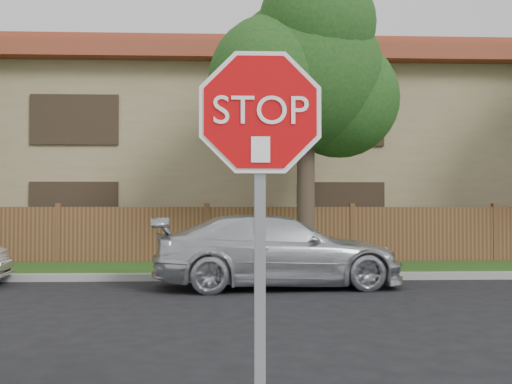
{
  "coord_description": "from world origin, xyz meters",
  "views": [
    {
      "loc": [
        0.65,
        -4.97,
        1.6
      ],
      "look_at": [
        0.82,
        -0.9,
        1.7
      ],
      "focal_mm": 42.0,
      "sensor_mm": 36.0,
      "label": 1
    }
  ],
  "objects": [
    {
      "name": "grass_strip",
      "position": [
        0.0,
        9.8,
        0.06
      ],
      "size": [
        70.0,
        3.0,
        0.12
      ],
      "primitive_type": "cube",
      "color": "#1E4714",
      "rests_on": "ground"
    },
    {
      "name": "stop_sign",
      "position": [
        0.82,
        -1.48,
        1.83
      ],
      "size": [
        1.01,
        0.13,
        2.55
      ],
      "color": "gray",
      "rests_on": "sidewalk_near"
    },
    {
      "name": "fence",
      "position": [
        0.0,
        11.4,
        0.8
      ],
      "size": [
        70.0,
        0.12,
        1.6
      ],
      "primitive_type": "cube",
      "color": "#56311E",
      "rests_on": "ground"
    },
    {
      "name": "far_curb",
      "position": [
        0.0,
        8.15,
        0.07
      ],
      "size": [
        70.0,
        0.3,
        0.15
      ],
      "primitive_type": "cube",
      "color": "gray",
      "rests_on": "ground"
    },
    {
      "name": "apartment_building",
      "position": [
        0.0,
        17.0,
        3.53
      ],
      "size": [
        35.2,
        9.2,
        7.2
      ],
      "color": "#98855E",
      "rests_on": "ground"
    },
    {
      "name": "sedan_right",
      "position": [
        1.59,
        6.95,
        0.72
      ],
      "size": [
        5.14,
        2.49,
        1.44
      ],
      "primitive_type": "imported",
      "rotation": [
        0.0,
        0.0,
        1.67
      ],
      "color": "silver",
      "rests_on": "ground"
    },
    {
      "name": "tree_mid",
      "position": [
        2.52,
        9.57,
        4.87
      ],
      "size": [
        4.8,
        3.9,
        7.35
      ],
      "color": "#382B21",
      "rests_on": "ground"
    }
  ]
}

